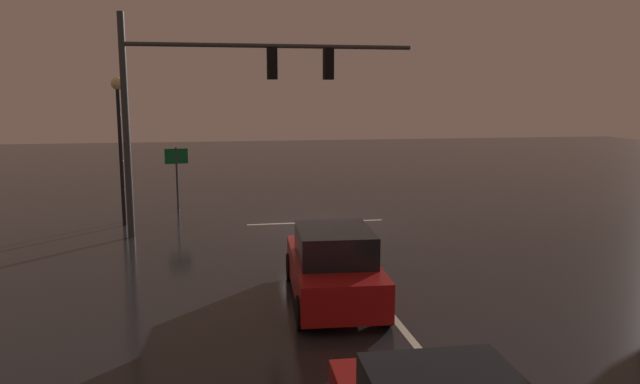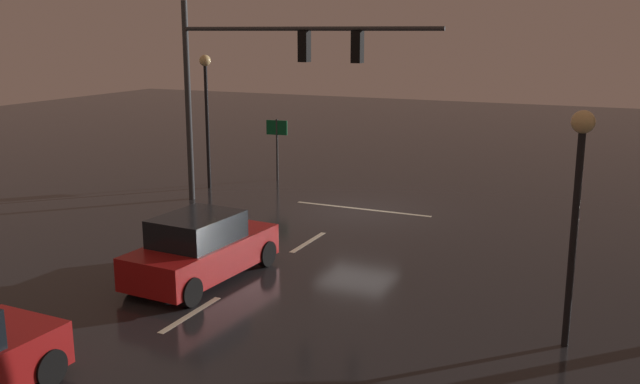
{
  "view_description": "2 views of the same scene",
  "coord_description": "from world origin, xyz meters",
  "px_view_note": "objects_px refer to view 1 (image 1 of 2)",
  "views": [
    {
      "loc": [
        3.6,
        20.63,
        4.59
      ],
      "look_at": [
        0.72,
        4.54,
        1.93
      ],
      "focal_mm": 33.52,
      "sensor_mm": 36.0,
      "label": 1
    },
    {
      "loc": [
        -8.67,
        22.05,
        6.11
      ],
      "look_at": [
        -1.04,
        5.43,
        1.92
      ],
      "focal_mm": 39.68,
      "sensor_mm": 36.0,
      "label": 2
    }
  ],
  "objects_px": {
    "car_approaching": "(333,267)",
    "route_sign": "(177,165)",
    "traffic_signal_assembly": "(220,87)",
    "street_lamp_right_kerb": "(119,123)"
  },
  "relations": [
    {
      "from": "car_approaching",
      "to": "street_lamp_right_kerb",
      "type": "xyz_separation_m",
      "value": [
        5.75,
        -9.05,
        2.83
      ]
    },
    {
      "from": "car_approaching",
      "to": "route_sign",
      "type": "distance_m",
      "value": 12.28
    },
    {
      "from": "street_lamp_right_kerb",
      "to": "route_sign",
      "type": "bearing_deg",
      "value": -124.55
    },
    {
      "from": "traffic_signal_assembly",
      "to": "street_lamp_right_kerb",
      "type": "xyz_separation_m",
      "value": [
        3.47,
        -1.88,
        -1.23
      ]
    },
    {
      "from": "traffic_signal_assembly",
      "to": "street_lamp_right_kerb",
      "type": "relative_size",
      "value": 1.82
    },
    {
      "from": "traffic_signal_assembly",
      "to": "route_sign",
      "type": "xyz_separation_m",
      "value": [
        1.74,
        -4.39,
        -3.02
      ]
    },
    {
      "from": "traffic_signal_assembly",
      "to": "street_lamp_right_kerb",
      "type": "height_order",
      "value": "traffic_signal_assembly"
    },
    {
      "from": "route_sign",
      "to": "street_lamp_right_kerb",
      "type": "bearing_deg",
      "value": 55.45
    },
    {
      "from": "traffic_signal_assembly",
      "to": "car_approaching",
      "type": "relative_size",
      "value": 2.12
    },
    {
      "from": "street_lamp_right_kerb",
      "to": "car_approaching",
      "type": "bearing_deg",
      "value": 122.46
    }
  ]
}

